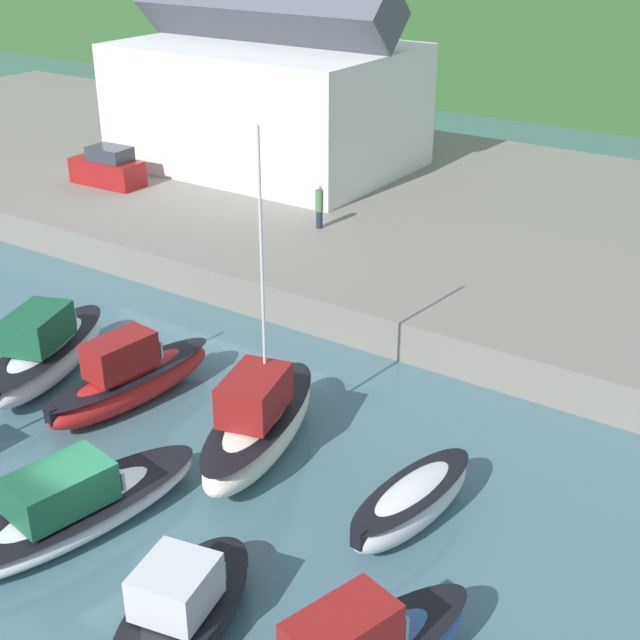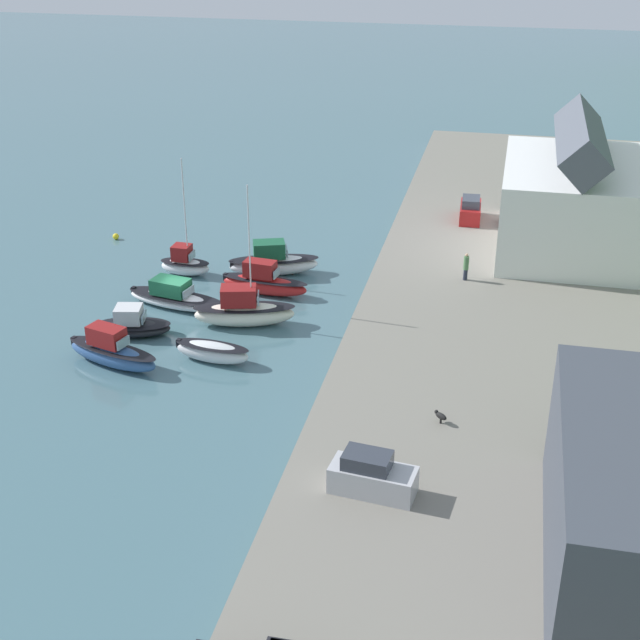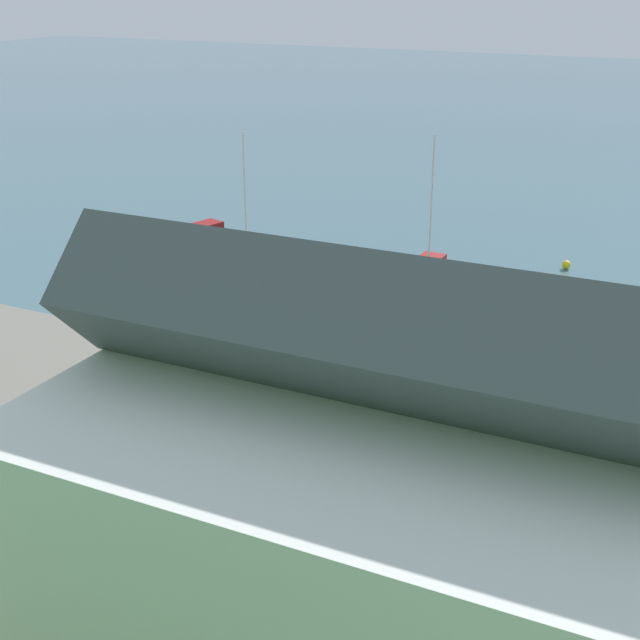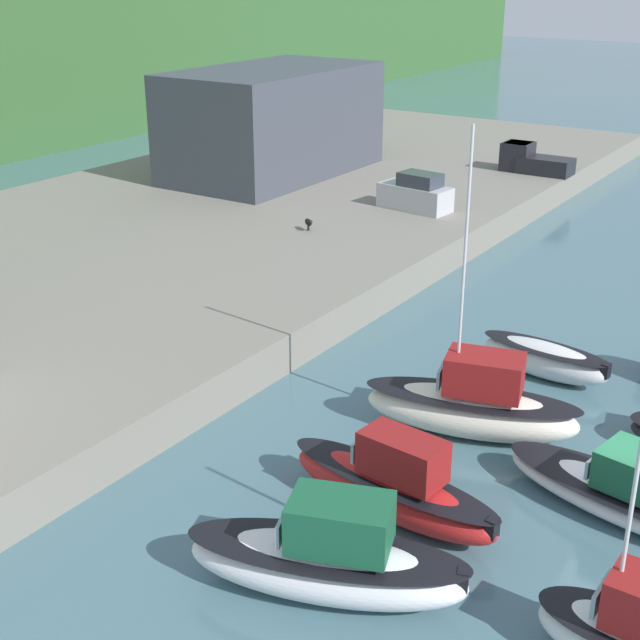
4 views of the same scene
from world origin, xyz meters
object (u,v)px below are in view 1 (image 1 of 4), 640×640
(moored_boat_2, at_px, (259,423))
(person_on_quay, at_px, (319,206))
(moored_boat_6, at_px, (182,608))
(moored_boat_1, at_px, (129,379))
(parked_car_1, at_px, (108,168))
(moored_boat_0, at_px, (46,352))
(moored_boat_5, at_px, (73,508))
(moored_boat_3, at_px, (412,502))

(moored_boat_2, bearing_deg, person_on_quay, 103.00)
(moored_boat_2, bearing_deg, moored_boat_6, -80.79)
(moored_boat_1, bearing_deg, parked_car_1, 143.77)
(person_on_quay, bearing_deg, moored_boat_0, -95.89)
(moored_boat_0, bearing_deg, moored_boat_5, -55.55)
(moored_boat_0, bearing_deg, moored_boat_6, -47.33)
(parked_car_1, bearing_deg, moored_boat_3, -121.06)
(moored_boat_6, bearing_deg, moored_boat_2, 102.28)
(moored_boat_5, bearing_deg, moored_boat_6, -2.52)
(moored_boat_1, bearing_deg, person_on_quay, 104.67)
(moored_boat_3, bearing_deg, moored_boat_1, -175.15)
(moored_boat_0, relative_size, parked_car_1, 1.79)
(person_on_quay, bearing_deg, moored_boat_1, -81.33)
(moored_boat_0, distance_m, parked_car_1, 19.34)
(moored_boat_0, xyz_separation_m, moored_boat_1, (3.93, 0.32, -0.06))
(moored_boat_1, bearing_deg, moored_boat_6, -32.70)
(moored_boat_6, distance_m, parked_car_1, 33.10)
(moored_boat_2, relative_size, parked_car_1, 2.45)
(moored_boat_1, xyz_separation_m, moored_boat_5, (3.69, -5.88, -0.23))
(moored_boat_0, bearing_deg, moored_boat_2, -16.94)
(moored_boat_0, height_order, moored_boat_2, moored_boat_2)
(moored_boat_3, bearing_deg, moored_boat_2, -177.71)
(moored_boat_6, bearing_deg, moored_boat_5, 155.26)
(moored_boat_1, distance_m, moored_boat_6, 11.31)
(moored_boat_2, height_order, moored_boat_6, moored_boat_2)
(moored_boat_5, bearing_deg, parked_car_1, 144.55)
(moored_boat_0, xyz_separation_m, moored_boat_3, (15.30, -0.01, -0.30))
(moored_boat_1, bearing_deg, moored_boat_3, 4.35)
(moored_boat_3, relative_size, parked_car_1, 1.26)
(moored_boat_0, height_order, parked_car_1, parked_car_1)
(moored_boat_1, distance_m, moored_boat_3, 11.39)
(moored_boat_0, distance_m, moored_boat_1, 3.94)
(moored_boat_0, xyz_separation_m, moored_boat_5, (7.62, -5.56, -0.28))
(moored_boat_1, xyz_separation_m, parked_car_1, (-16.11, 14.63, 1.56))
(moored_boat_1, relative_size, moored_boat_3, 1.33)
(moored_boat_0, relative_size, person_on_quay, 3.59)
(moored_boat_2, distance_m, moored_boat_5, 6.29)
(parked_car_1, bearing_deg, moored_boat_2, -126.26)
(moored_boat_3, height_order, person_on_quay, person_on_quay)
(moored_boat_3, height_order, moored_boat_6, moored_boat_6)
(moored_boat_5, xyz_separation_m, person_on_quay, (-6.01, 21.10, 1.96))
(moored_boat_1, bearing_deg, moored_boat_5, -51.86)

